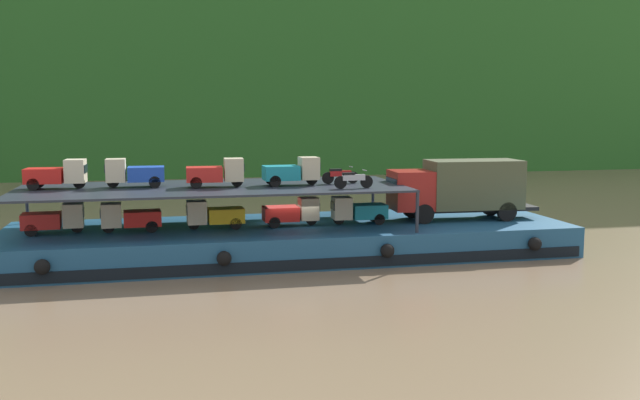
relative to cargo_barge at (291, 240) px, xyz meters
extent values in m
plane|color=#7F664C|center=(0.00, 0.02, -0.75)|extent=(400.00, 400.00, 0.00)
cube|color=navy|center=(0.00, 0.02, 0.00)|extent=(27.63, 7.98, 1.50)
cube|color=black|center=(0.00, -3.99, -0.40)|extent=(27.08, 0.06, 0.50)
sphere|color=black|center=(-11.05, -4.16, 0.10)|extent=(0.64, 0.64, 0.64)
sphere|color=black|center=(-3.68, -4.16, 0.10)|extent=(0.64, 0.64, 0.64)
sphere|color=black|center=(3.68, -4.16, 0.10)|extent=(0.64, 0.64, 0.64)
sphere|color=black|center=(11.05, -4.16, 0.10)|extent=(0.64, 0.64, 0.64)
cube|color=maroon|center=(6.22, -0.14, 2.35)|extent=(2.10, 2.27, 2.00)
cube|color=#192833|center=(5.19, -0.10, 2.70)|extent=(0.14, 1.84, 0.60)
cube|color=#474C33|center=(9.61, -0.30, 2.60)|extent=(4.90, 2.51, 2.50)
cube|color=black|center=(9.61, -0.30, 1.30)|extent=(6.86, 1.68, 0.20)
cylinder|color=black|center=(6.66, 0.85, 1.25)|extent=(1.01, 0.32, 1.00)
cylinder|color=black|center=(6.57, -1.17, 1.25)|extent=(1.01, 0.32, 1.00)
cylinder|color=black|center=(11.10, 0.65, 1.25)|extent=(1.01, 0.32, 1.00)
cylinder|color=black|center=(11.01, -1.37, 1.25)|extent=(1.01, 0.32, 1.00)
cylinder|color=#232833|center=(5.33, 3.53, 1.75)|extent=(0.16, 0.16, 2.00)
cylinder|color=#232833|center=(5.33, -3.49, 1.75)|extent=(0.16, 0.16, 2.00)
cylinder|color=#232833|center=(-12.93, 3.53, 1.75)|extent=(0.16, 0.16, 2.00)
cube|color=#232833|center=(-3.80, 0.02, 2.70)|extent=(18.43, 7.18, 0.10)
cube|color=red|center=(-11.68, -0.05, 1.38)|extent=(1.77, 1.30, 0.70)
cube|color=beige|center=(-10.29, 0.03, 1.58)|extent=(0.96, 1.05, 1.10)
cube|color=#19232D|center=(-9.82, 0.06, 1.69)|extent=(0.09, 0.85, 0.38)
cylinder|color=black|center=(-10.14, 0.04, 1.03)|extent=(0.57, 0.17, 0.56)
cylinder|color=black|center=(-12.05, -0.61, 1.03)|extent=(0.57, 0.17, 0.56)
cylinder|color=black|center=(-12.12, 0.45, 1.03)|extent=(0.57, 0.17, 0.56)
cube|color=red|center=(-7.16, -0.28, 1.38)|extent=(1.76, 1.29, 0.70)
cube|color=beige|center=(-8.56, -0.36, 1.58)|extent=(0.95, 1.05, 1.10)
cube|color=#19232D|center=(-9.03, -0.38, 1.69)|extent=(0.09, 0.85, 0.38)
cylinder|color=black|center=(-8.71, -0.37, 1.03)|extent=(0.57, 0.17, 0.56)
cylinder|color=black|center=(-6.79, 0.27, 1.03)|extent=(0.57, 0.17, 0.56)
cylinder|color=black|center=(-6.74, -0.79, 1.03)|extent=(0.57, 0.17, 0.56)
cube|color=gold|center=(-3.25, -0.27, 1.38)|extent=(1.74, 1.25, 0.70)
cube|color=beige|center=(-4.65, -0.31, 1.58)|extent=(0.93, 1.03, 1.10)
cube|color=#19232D|center=(-5.11, -0.32, 1.69)|extent=(0.07, 0.85, 0.38)
cylinder|color=black|center=(-4.79, -0.31, 1.03)|extent=(0.56, 0.16, 0.56)
cylinder|color=black|center=(-2.86, 0.27, 1.03)|extent=(0.56, 0.16, 0.56)
cylinder|color=black|center=(-2.83, -0.79, 1.03)|extent=(0.56, 0.16, 0.56)
cube|color=red|center=(-0.57, -0.31, 1.38)|extent=(1.72, 1.22, 0.70)
cube|color=#C6B793|center=(0.83, -0.29, 1.58)|extent=(0.91, 1.01, 1.10)
cube|color=#19232D|center=(1.30, -0.29, 1.69)|extent=(0.05, 0.85, 0.38)
cylinder|color=black|center=(0.98, -0.29, 1.03)|extent=(0.56, 0.15, 0.56)
cylinder|color=black|center=(-0.97, -0.85, 1.03)|extent=(0.56, 0.15, 0.56)
cylinder|color=black|center=(-0.98, 0.21, 1.03)|extent=(0.56, 0.15, 0.56)
cube|color=teal|center=(3.89, -0.47, 1.38)|extent=(1.73, 1.24, 0.70)
cube|color=beige|center=(2.50, -0.44, 1.58)|extent=(0.92, 1.02, 1.10)
cube|color=#19232D|center=(2.03, -0.43, 1.69)|extent=(0.06, 0.85, 0.38)
cylinder|color=black|center=(2.35, -0.43, 1.03)|extent=(0.56, 0.15, 0.56)
cylinder|color=black|center=(4.31, 0.05, 1.03)|extent=(0.56, 0.15, 0.56)
cylinder|color=black|center=(4.28, -1.01, 1.03)|extent=(0.56, 0.15, 0.56)
cube|color=red|center=(-11.58, 0.78, 3.38)|extent=(1.76, 1.29, 0.70)
cube|color=beige|center=(-10.18, 0.70, 3.58)|extent=(0.95, 1.05, 1.10)
cube|color=#19232D|center=(-9.71, 0.67, 3.69)|extent=(0.09, 0.85, 0.38)
cylinder|color=black|center=(-10.03, 0.69, 3.03)|extent=(0.57, 0.17, 0.56)
cylinder|color=black|center=(-12.01, 0.27, 3.03)|extent=(0.57, 0.17, 0.56)
cylinder|color=black|center=(-11.95, 1.33, 3.03)|extent=(0.57, 0.17, 0.56)
cube|color=#1E47B7|center=(-6.95, 0.66, 3.38)|extent=(1.70, 1.20, 0.70)
cube|color=beige|center=(-8.35, 0.66, 3.58)|extent=(0.90, 1.00, 1.10)
cube|color=#19232D|center=(-8.82, 0.66, 3.69)|extent=(0.04, 0.85, 0.38)
cylinder|color=black|center=(-8.50, 0.66, 3.03)|extent=(0.56, 0.14, 0.56)
cylinder|color=black|center=(-6.55, 1.19, 3.03)|extent=(0.56, 0.14, 0.56)
cylinder|color=black|center=(-6.55, 0.13, 3.03)|extent=(0.56, 0.14, 0.56)
cube|color=red|center=(-4.23, -0.15, 3.38)|extent=(1.74, 1.26, 0.70)
cube|color=#C6B793|center=(-2.83, -0.19, 3.58)|extent=(0.93, 1.03, 1.10)
cube|color=#19232D|center=(-2.36, -0.21, 3.69)|extent=(0.07, 0.85, 0.38)
cylinder|color=black|center=(-2.68, -0.20, 3.03)|extent=(0.56, 0.16, 0.56)
cylinder|color=black|center=(-4.65, -0.66, 3.03)|extent=(0.56, 0.16, 0.56)
cylinder|color=black|center=(-4.61, 0.40, 3.03)|extent=(0.56, 0.16, 0.56)
cube|color=teal|center=(-0.53, -0.24, 3.38)|extent=(1.75, 1.27, 0.70)
cube|color=#C6B793|center=(0.87, -0.18, 3.58)|extent=(0.94, 1.03, 1.10)
cube|color=#19232D|center=(1.34, -0.17, 3.69)|extent=(0.07, 0.85, 0.38)
cylinder|color=black|center=(1.02, -0.18, 3.03)|extent=(0.57, 0.16, 0.56)
cylinder|color=black|center=(-0.91, -0.78, 3.03)|extent=(0.57, 0.16, 0.56)
cylinder|color=black|center=(-0.95, 0.28, 3.03)|extent=(0.57, 0.16, 0.56)
cylinder|color=black|center=(3.28, -2.10, 3.05)|extent=(0.60, 0.13, 0.60)
cylinder|color=black|center=(1.98, -2.16, 3.05)|extent=(0.60, 0.13, 0.60)
cube|color=#B7B7BC|center=(2.63, -2.13, 3.27)|extent=(1.11, 0.25, 0.28)
cube|color=black|center=(2.38, -2.14, 3.45)|extent=(0.61, 0.23, 0.12)
cylinder|color=#B2B2B7|center=(3.18, -2.11, 3.60)|extent=(0.07, 0.55, 0.04)
cylinder|color=black|center=(3.19, 0.05, 3.05)|extent=(0.60, 0.12, 0.60)
cylinder|color=black|center=(1.89, 0.00, 3.05)|extent=(0.60, 0.12, 0.60)
cube|color=#B21919|center=(2.54, 0.02, 3.27)|extent=(1.11, 0.24, 0.28)
cube|color=black|center=(2.29, 0.01, 3.45)|extent=(0.61, 0.22, 0.12)
cylinder|color=#B2B2B7|center=(3.09, 0.04, 3.60)|extent=(0.06, 0.55, 0.04)
camera|label=1|loc=(-6.03, -33.43, 6.47)|focal=38.75mm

